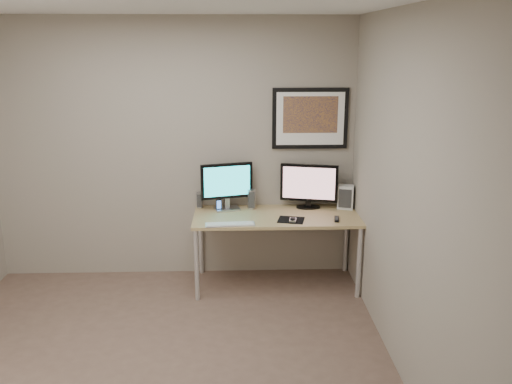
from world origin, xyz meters
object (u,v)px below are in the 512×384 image
Objects in this scene: desk at (276,221)px; phone_dock at (219,205)px; speaker_left at (200,200)px; keyboard at (230,224)px; monitor_tv at (309,185)px; fan_unit at (346,197)px; framed_art at (310,118)px; speaker_right at (252,199)px; monitor_large at (227,184)px.

desk is 13.37× the size of phone_dock.
keyboard is (0.31, -0.55, -0.07)m from speaker_left.
monitor_tv is 0.39m from fan_unit.
speaker_left is at bearing 115.59° from keyboard.
fan_unit is (0.36, -0.14, -0.77)m from framed_art.
speaker_right reaches higher than desk.
fan_unit is at bearing -14.66° from monitor_large.
speaker_right is (-0.23, 0.22, 0.17)m from desk.
monitor_large is at bearing -170.52° from framed_art.
framed_art is 6.27× the size of phone_dock.
fan_unit reaches higher than speaker_left.
fan_unit is at bearing 0.27° from speaker_right.
phone_dock is at bearing -29.74° from speaker_left.
speaker_left is 0.64m from keyboard.
keyboard is (-0.79, -0.50, -0.23)m from monitor_tv.
speaker_left is (-0.28, 0.08, -0.18)m from monitor_large.
monitor_large is 1.13× the size of keyboard.
speaker_right is (-0.58, -0.11, -0.79)m from framed_art.
fan_unit is (0.37, -0.03, -0.12)m from monitor_tv.
framed_art is 1.25m from phone_dock.
framed_art is 0.99m from speaker_right.
desk is at bearing -136.54° from framed_art.
phone_dock is 0.45m from keyboard.
monitor_large is 0.34m from speaker_left.
desk is 8.02× the size of speaker_right.
fan_unit is at bearing -20.94° from framed_art.
fan_unit is at bearing -1.50° from speaker_left.
framed_art is at bearing 98.23° from monitor_tv.
framed_art is at bearing 12.70° from speaker_right.
framed_art reaches higher than speaker_right.
speaker_left is 0.23m from phone_dock.
monitor_large is at bearing 8.18° from phone_dock.
monitor_tv is (0.34, 0.22, 0.31)m from desk.
phone_dock is at bearing -160.37° from fan_unit.
monitor_tv is 3.57× the size of speaker_left.
monitor_tv is at bearing -14.00° from phone_dock.
keyboard reaches higher than desk.
monitor_tv reaches higher than phone_dock.
speaker_right reaches higher than speaker_left.
monitor_large reaches higher than phone_dock.
desk is 2.82× the size of monitor_tv.
speaker_right is 0.34m from phone_dock.
monitor_tv is at bearing -1.24° from speaker_left.
speaker_left is at bearing 130.49° from phone_dock.
framed_art reaches higher than monitor_large.
monitor_tv is at bearing 1.70° from speaker_right.
speaker_right is 0.95m from fan_unit.
fan_unit is (1.47, -0.08, 0.04)m from speaker_left.
monitor_tv is at bearing 32.64° from desk.
speaker_right is (0.25, 0.03, -0.16)m from monitor_large.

